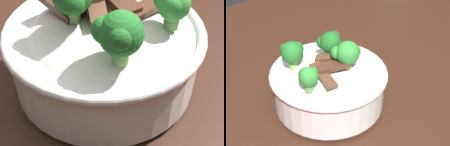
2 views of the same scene
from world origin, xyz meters
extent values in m
cylinder|color=white|center=(-0.19, -0.07, 0.81)|extent=(0.11, 0.11, 0.01)
cylinder|color=white|center=(-0.19, -0.07, 0.85)|extent=(0.23, 0.23, 0.08)
torus|color=white|center=(-0.19, -0.07, 0.89)|extent=(0.24, 0.24, 0.01)
ellipsoid|color=white|center=(-0.19, -0.07, 0.87)|extent=(0.20, 0.20, 0.07)
cube|color=#563323|center=(-0.22, -0.10, 0.91)|extent=(0.04, 0.08, 0.01)
cube|color=brown|center=(-0.18, -0.07, 0.92)|extent=(0.06, 0.07, 0.02)
cube|color=brown|center=(-0.19, -0.07, 0.90)|extent=(0.06, 0.03, 0.01)
cube|color=#4C2B1E|center=(-0.13, -0.06, 0.91)|extent=(0.07, 0.05, 0.02)
cylinder|color=#5B9947|center=(-0.26, -0.10, 0.90)|extent=(0.02, 0.02, 0.02)
sphere|color=green|center=(-0.26, -0.10, 0.93)|extent=(0.04, 0.04, 0.04)
sphere|color=green|center=(-0.24, -0.10, 0.93)|extent=(0.02, 0.02, 0.02)
sphere|color=green|center=(-0.26, -0.09, 0.93)|extent=(0.02, 0.02, 0.02)
cylinder|color=#7AB256|center=(-0.16, -0.05, 0.91)|extent=(0.02, 0.02, 0.03)
sphere|color=#1E6023|center=(-0.17, -0.04, 0.93)|extent=(0.03, 0.03, 0.03)
cylinder|color=#6BA84C|center=(-0.23, -0.02, 0.91)|extent=(0.02, 0.02, 0.02)
sphere|color=#237028|center=(-0.23, -0.02, 0.93)|extent=(0.04, 0.04, 0.04)
sphere|color=#237028|center=(-0.22, -0.02, 0.93)|extent=(0.03, 0.03, 0.03)
sphere|color=#237028|center=(-0.24, -0.01, 0.93)|extent=(0.02, 0.02, 0.02)
camera|label=1|loc=(-0.35, 0.21, 1.11)|focal=53.97mm
camera|label=2|loc=(-0.56, -0.52, 1.30)|focal=56.14mm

